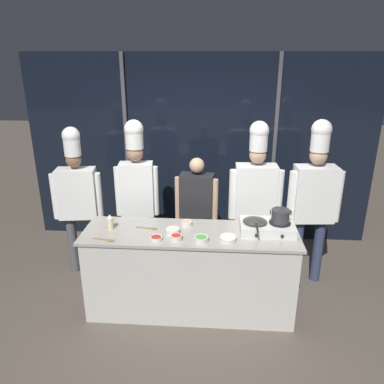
{
  "coord_description": "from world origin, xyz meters",
  "views": [
    {
      "loc": [
        0.26,
        -3.46,
        2.66
      ],
      "look_at": [
        0.0,
        0.25,
        1.29
      ],
      "focal_mm": 35.0,
      "sensor_mm": 36.0,
      "label": 1
    }
  ],
  "objects_px": {
    "squeeze_bottle_oil": "(110,222)",
    "prep_bowl_bell_pepper": "(176,237)",
    "portable_stove": "(267,227)",
    "chef_sous": "(137,186)",
    "chef_line": "(255,193)",
    "stock_pot": "(280,216)",
    "prep_bowl_chili_flakes": "(156,238)",
    "prep_bowl_shrimp": "(187,223)",
    "prep_bowl_garlic": "(228,238)",
    "chef_head": "(77,194)",
    "prep_bowl_onion": "(173,231)",
    "chef_pastry": "(314,194)",
    "serving_spoon_solid": "(108,240)",
    "serving_spoon_slotted": "(151,228)",
    "frying_pan": "(255,220)",
    "prep_bowl_scallions": "(201,239)",
    "person_guest": "(197,207)"
  },
  "relations": [
    {
      "from": "chef_head",
      "to": "squeeze_bottle_oil",
      "type": "bearing_deg",
      "value": 123.79
    },
    {
      "from": "chef_sous",
      "to": "chef_pastry",
      "type": "bearing_deg",
      "value": 172.62
    },
    {
      "from": "serving_spoon_slotted",
      "to": "chef_head",
      "type": "bearing_deg",
      "value": 147.73
    },
    {
      "from": "portable_stove",
      "to": "chef_sous",
      "type": "height_order",
      "value": "chef_sous"
    },
    {
      "from": "frying_pan",
      "to": "prep_bowl_scallions",
      "type": "distance_m",
      "value": 0.6
    },
    {
      "from": "chef_pastry",
      "to": "prep_bowl_chili_flakes",
      "type": "bearing_deg",
      "value": 21.92
    },
    {
      "from": "prep_bowl_shrimp",
      "to": "serving_spoon_slotted",
      "type": "relative_size",
      "value": 0.5
    },
    {
      "from": "serving_spoon_solid",
      "to": "person_guest",
      "type": "distance_m",
      "value": 1.26
    },
    {
      "from": "person_guest",
      "to": "chef_line",
      "type": "relative_size",
      "value": 0.78
    },
    {
      "from": "serving_spoon_slotted",
      "to": "person_guest",
      "type": "distance_m",
      "value": 0.8
    },
    {
      "from": "portable_stove",
      "to": "stock_pot",
      "type": "height_order",
      "value": "stock_pot"
    },
    {
      "from": "serving_spoon_slotted",
      "to": "chef_sous",
      "type": "bearing_deg",
      "value": 112.82
    },
    {
      "from": "portable_stove",
      "to": "prep_bowl_onion",
      "type": "relative_size",
      "value": 3.81
    },
    {
      "from": "prep_bowl_bell_pepper",
      "to": "chef_sous",
      "type": "xyz_separation_m",
      "value": [
        -0.57,
        0.88,
        0.21
      ]
    },
    {
      "from": "prep_bowl_chili_flakes",
      "to": "prep_bowl_bell_pepper",
      "type": "bearing_deg",
      "value": 3.78
    },
    {
      "from": "prep_bowl_onion",
      "to": "prep_bowl_shrimp",
      "type": "relative_size",
      "value": 1.24
    },
    {
      "from": "prep_bowl_scallions",
      "to": "serving_spoon_slotted",
      "type": "relative_size",
      "value": 0.6
    },
    {
      "from": "prep_bowl_onion",
      "to": "person_guest",
      "type": "distance_m",
      "value": 0.79
    },
    {
      "from": "chef_sous",
      "to": "chef_line",
      "type": "bearing_deg",
      "value": 174.45
    },
    {
      "from": "portable_stove",
      "to": "serving_spoon_solid",
      "type": "distance_m",
      "value": 1.62
    },
    {
      "from": "stock_pot",
      "to": "prep_bowl_chili_flakes",
      "type": "relative_size",
      "value": 1.71
    },
    {
      "from": "serving_spoon_solid",
      "to": "serving_spoon_slotted",
      "type": "bearing_deg",
      "value": 37.92
    },
    {
      "from": "squeeze_bottle_oil",
      "to": "serving_spoon_slotted",
      "type": "distance_m",
      "value": 0.43
    },
    {
      "from": "serving_spoon_solid",
      "to": "prep_bowl_onion",
      "type": "bearing_deg",
      "value": 17.53
    },
    {
      "from": "chef_pastry",
      "to": "prep_bowl_bell_pepper",
      "type": "bearing_deg",
      "value": 24.48
    },
    {
      "from": "prep_bowl_onion",
      "to": "prep_bowl_garlic",
      "type": "relative_size",
      "value": 0.85
    },
    {
      "from": "chef_head",
      "to": "prep_bowl_garlic",
      "type": "bearing_deg",
      "value": 147.41
    },
    {
      "from": "frying_pan",
      "to": "squeeze_bottle_oil",
      "type": "xyz_separation_m",
      "value": [
        -1.5,
        -0.04,
        -0.06
      ]
    },
    {
      "from": "frying_pan",
      "to": "chef_head",
      "type": "relative_size",
      "value": 0.23
    },
    {
      "from": "prep_bowl_onion",
      "to": "chef_pastry",
      "type": "relative_size",
      "value": 0.07
    },
    {
      "from": "prep_bowl_garlic",
      "to": "squeeze_bottle_oil",
      "type": "bearing_deg",
      "value": 171.8
    },
    {
      "from": "squeeze_bottle_oil",
      "to": "prep_bowl_bell_pepper",
      "type": "height_order",
      "value": "squeeze_bottle_oil"
    },
    {
      "from": "serving_spoon_solid",
      "to": "chef_head",
      "type": "xyz_separation_m",
      "value": [
        -0.63,
        0.93,
        0.12
      ]
    },
    {
      "from": "person_guest",
      "to": "chef_line",
      "type": "distance_m",
      "value": 0.72
    },
    {
      "from": "portable_stove",
      "to": "prep_bowl_scallions",
      "type": "relative_size",
      "value": 3.86
    },
    {
      "from": "prep_bowl_scallions",
      "to": "chef_line",
      "type": "bearing_deg",
      "value": 56.9
    },
    {
      "from": "prep_bowl_bell_pepper",
      "to": "prep_bowl_shrimp",
      "type": "xyz_separation_m",
      "value": [
        0.07,
        0.34,
        -0.0
      ]
    },
    {
      "from": "prep_bowl_onion",
      "to": "chef_line",
      "type": "height_order",
      "value": "chef_line"
    },
    {
      "from": "prep_bowl_chili_flakes",
      "to": "prep_bowl_garlic",
      "type": "xyz_separation_m",
      "value": [
        0.71,
        0.03,
        0.01
      ]
    },
    {
      "from": "portable_stove",
      "to": "serving_spoon_slotted",
      "type": "distance_m",
      "value": 1.21
    },
    {
      "from": "prep_bowl_onion",
      "to": "person_guest",
      "type": "bearing_deg",
      "value": 75.16
    },
    {
      "from": "portable_stove",
      "to": "squeeze_bottle_oil",
      "type": "height_order",
      "value": "squeeze_bottle_oil"
    },
    {
      "from": "prep_bowl_shrimp",
      "to": "prep_bowl_chili_flakes",
      "type": "height_order",
      "value": "prep_bowl_shrimp"
    },
    {
      "from": "prep_bowl_garlic",
      "to": "chef_head",
      "type": "relative_size",
      "value": 0.09
    },
    {
      "from": "squeeze_bottle_oil",
      "to": "prep_bowl_scallions",
      "type": "xyz_separation_m",
      "value": [
        0.96,
        -0.21,
        -0.05
      ]
    },
    {
      "from": "prep_bowl_bell_pepper",
      "to": "prep_bowl_chili_flakes",
      "type": "bearing_deg",
      "value": -176.22
    },
    {
      "from": "prep_bowl_bell_pepper",
      "to": "chef_line",
      "type": "bearing_deg",
      "value": 46.93
    },
    {
      "from": "prep_bowl_scallions",
      "to": "stock_pot",
      "type": "bearing_deg",
      "value": 18.05
    },
    {
      "from": "frying_pan",
      "to": "prep_bowl_bell_pepper",
      "type": "relative_size",
      "value": 3.68
    },
    {
      "from": "serving_spoon_slotted",
      "to": "chef_line",
      "type": "bearing_deg",
      "value": 30.46
    }
  ]
}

